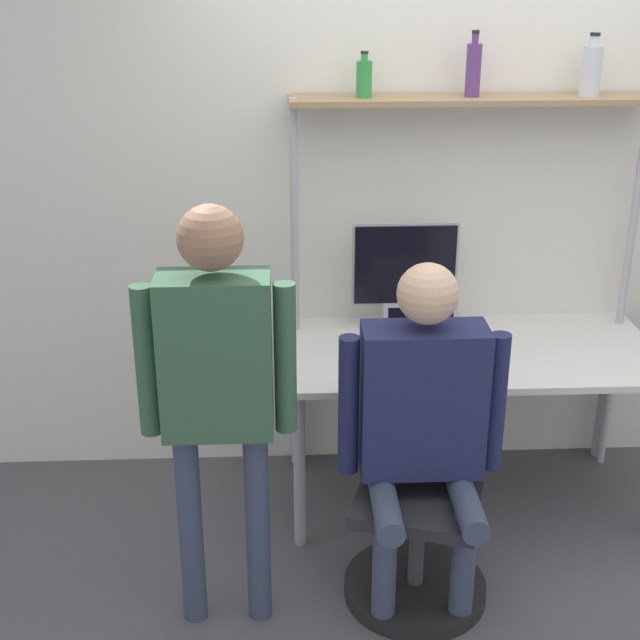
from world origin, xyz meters
name	(u,v)px	position (x,y,z in m)	size (l,w,h in m)	color
ground_plane	(478,549)	(0.00, 0.00, 0.00)	(12.00, 12.00, 0.00)	#4C4C51
wall_back	(460,191)	(0.00, 0.83, 1.35)	(8.00, 0.06, 2.70)	silver
desk	(469,364)	(0.00, 0.41, 0.68)	(1.64, 0.78, 0.75)	silver
shelf_unit	(469,169)	(0.00, 0.68, 1.49)	(1.56, 0.24, 1.80)	#997A56
monitor	(405,271)	(-0.27, 0.64, 1.04)	(0.48, 0.18, 0.51)	#B7B7BC
laptop	(422,350)	(-0.24, 0.26, 0.82)	(0.31, 0.25, 0.25)	#BCBCC1
cell_phone	(492,369)	(0.05, 0.20, 0.76)	(0.07, 0.15, 0.01)	silver
office_chair	(419,528)	(-0.30, -0.23, 0.28)	(0.57, 0.57, 0.92)	black
person_seated	(424,413)	(-0.32, -0.28, 0.81)	(0.62, 0.47, 1.37)	#38425B
person_standing	(217,373)	(-1.05, -0.36, 1.03)	(0.55, 0.22, 1.62)	#38425B
bottle_green	(364,78)	(-0.46, 0.68, 1.88)	(0.07, 0.07, 0.19)	#2D8C3F
bottle_purple	(473,69)	(-0.01, 0.68, 1.91)	(0.06, 0.06, 0.27)	#593372
bottle_clear	(591,69)	(0.49, 0.68, 1.91)	(0.09, 0.09, 0.26)	silver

